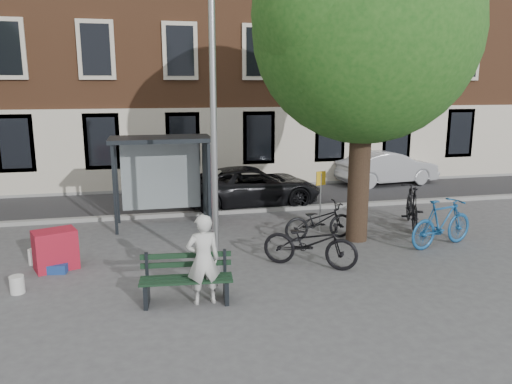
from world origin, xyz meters
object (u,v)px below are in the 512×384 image
object	(u,v)px
painter	(203,259)
notice_sign	(321,189)
bench	(186,281)
bike_d	(412,206)
red_stand	(55,250)
bike_c	(310,243)
car_silver	(387,168)
bike_b	(442,223)
lamppost	(214,147)
bike_a	(319,221)
bus_shelter	(175,160)
car_dark	(252,186)

from	to	relation	value
painter	notice_sign	world-z (taller)	painter
bench	bike_d	world-z (taller)	bike_d
painter	red_stand	size ratio (longest dim) A/B	1.94
bike_c	red_stand	xyz separation A→B (m)	(-5.63, 1.11, -0.12)
painter	bike_d	xyz separation A→B (m)	(6.54, 3.91, -0.25)
car_silver	red_stand	world-z (taller)	car_silver
painter	red_stand	xyz separation A→B (m)	(-3.05, 2.53, -0.42)
bench	bike_b	world-z (taller)	bike_b
lamppost	bike_b	distance (m)	6.29
car_silver	bike_b	bearing A→B (deg)	155.08
lamppost	bike_a	xyz separation A→B (m)	(3.03, 1.77, -2.28)
bus_shelter	bike_d	xyz separation A→B (m)	(6.70, -1.76, -1.30)
bus_shelter	bike_a	size ratio (longest dim) A/B	1.48
bike_c	notice_sign	world-z (taller)	notice_sign
bike_c	red_stand	distance (m)	5.74
bus_shelter	bike_d	size ratio (longest dim) A/B	1.37
bike_c	bus_shelter	bearing A→B (deg)	63.55
bike_d	car_silver	world-z (taller)	car_silver
car_silver	notice_sign	world-z (taller)	notice_sign
bike_a	bike_b	distance (m)	3.13
bike_c	bike_d	bearing A→B (deg)	-27.01
bike_b	bike_d	world-z (taller)	bike_b
bike_b	lamppost	bearing A→B (deg)	78.60
bike_d	car_dark	world-z (taller)	car_dark
painter	bike_b	size ratio (longest dim) A/B	0.84
bike_b	bike_c	world-z (taller)	bike_b
bus_shelter	bench	world-z (taller)	bus_shelter
bench	car_dark	size ratio (longest dim) A/B	0.38
lamppost	red_stand	xyz separation A→B (m)	(-3.50, 0.96, -2.33)
bike_b	car_silver	distance (m)	8.28
lamppost	bike_b	bearing A→B (deg)	4.89
painter	bike_b	bearing A→B (deg)	-167.92
lamppost	bus_shelter	world-z (taller)	lamppost
lamppost	car_dark	size ratio (longest dim) A/B	1.28
bench	car_silver	size ratio (longest dim) A/B	0.42
painter	car_silver	distance (m)	13.33
red_stand	car_dark	bearing A→B (deg)	41.99
lamppost	car_silver	world-z (taller)	lamppost
bike_d	bench	bearing A→B (deg)	50.60
bike_c	car_dark	size ratio (longest dim) A/B	0.46
lamppost	notice_sign	world-z (taller)	lamppost
bench	car_silver	distance (m)	13.43
red_stand	painter	bearing A→B (deg)	-39.71
bike_a	lamppost	bearing A→B (deg)	116.16
bike_a	bike_b	world-z (taller)	bike_b
bike_b	red_stand	bearing A→B (deg)	70.93
bike_b	notice_sign	size ratio (longest dim) A/B	1.21
bike_b	bike_c	xyz separation A→B (m)	(-3.76, -0.66, -0.05)
bench	car_dark	xyz separation A→B (m)	(2.87, 7.42, 0.25)
bus_shelter	bike_b	world-z (taller)	bus_shelter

